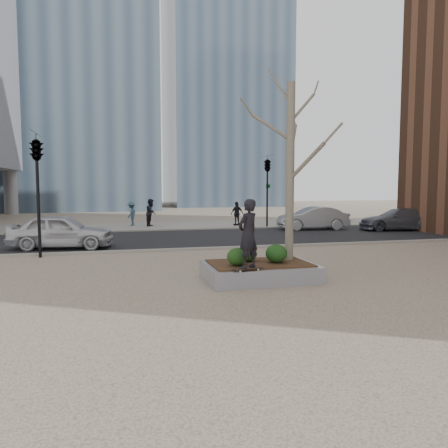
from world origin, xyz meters
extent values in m
plane|color=tan|center=(0.00, 0.00, 0.00)|extent=(120.00, 120.00, 0.00)
cube|color=black|center=(0.00, 10.00, 0.01)|extent=(60.00, 8.00, 0.02)
cube|color=gray|center=(0.00, 17.00, 0.01)|extent=(60.00, 6.00, 0.02)
cube|color=gray|center=(1.00, 0.00, 0.23)|extent=(3.00, 2.00, 0.45)
cube|color=#382314|center=(1.00, 0.00, 0.47)|extent=(2.70, 1.70, 0.04)
ellipsoid|color=#183C13|center=(0.28, -0.30, 0.73)|extent=(0.55, 0.55, 0.47)
ellipsoid|color=#143811|center=(0.74, 0.23, 0.71)|extent=(0.51, 0.51, 0.43)
ellipsoid|color=#173F14|center=(1.44, -0.13, 0.74)|extent=(0.60, 0.60, 0.51)
imported|color=black|center=(0.39, -0.88, 1.40)|extent=(0.76, 0.69, 1.75)
imported|color=silver|center=(-4.99, 7.74, 0.73)|extent=(4.36, 2.28, 1.42)
imported|color=gray|center=(8.64, 12.52, 0.70)|extent=(4.25, 1.87, 1.36)
imported|color=#52545E|center=(13.21, 10.84, 0.66)|extent=(4.67, 2.70, 1.27)
imported|color=black|center=(-0.53, 17.00, 0.90)|extent=(0.95, 1.05, 1.75)
imported|color=#375263|center=(-1.75, 17.66, 0.80)|extent=(0.93, 1.16, 1.56)
imported|color=black|center=(4.97, 16.15, 0.80)|extent=(0.98, 0.63, 1.56)
cube|color=slate|center=(-6.00, 42.00, 22.50)|extent=(16.00, 16.00, 45.00)
cube|color=slate|center=(12.00, 48.00, 27.50)|extent=(15.00, 15.00, 55.00)
camera|label=1|loc=(-2.88, -11.29, 2.59)|focal=35.00mm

